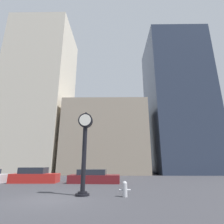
# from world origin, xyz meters

# --- Properties ---
(ground_plane) EXTENTS (200.00, 200.00, 0.00)m
(ground_plane) POSITION_xyz_m (0.00, 0.00, 0.00)
(ground_plane) COLOR #38383D
(building_tall_tower) EXTENTS (11.46, 12.00, 30.84)m
(building_tall_tower) POSITION_xyz_m (-12.11, 24.00, 15.42)
(building_tall_tower) COLOR beige
(building_tall_tower) RESTS_ON ground_plane
(building_storefront_row) EXTENTS (14.55, 12.00, 12.52)m
(building_storefront_row) POSITION_xyz_m (1.63, 24.00, 6.26)
(building_storefront_row) COLOR gray
(building_storefront_row) RESTS_ON ground_plane
(building_glass_modern) EXTENTS (10.95, 12.00, 27.58)m
(building_glass_modern) POSITION_xyz_m (15.92, 24.00, 13.79)
(building_glass_modern) COLOR #2D384C
(building_glass_modern) RESTS_ON ground_plane
(street_clock) EXTENTS (0.88, 0.80, 4.91)m
(street_clock) POSITION_xyz_m (1.44, 1.12, 2.86)
(street_clock) COLOR black
(street_clock) RESTS_ON ground_plane
(car_red) EXTENTS (4.36, 1.88, 1.39)m
(car_red) POSITION_xyz_m (-4.37, 8.03, 0.58)
(car_red) COLOR red
(car_red) RESTS_ON ground_plane
(car_maroon) EXTENTS (4.80, 2.03, 1.22)m
(car_maroon) POSITION_xyz_m (1.32, 7.78, 0.51)
(car_maroon) COLOR maroon
(car_maroon) RESTS_ON ground_plane
(fire_hydrant_near) EXTENTS (0.62, 0.27, 0.80)m
(fire_hydrant_near) POSITION_xyz_m (3.82, 0.79, 0.41)
(fire_hydrant_near) COLOR #B7B7BC
(fire_hydrant_near) RESTS_ON ground_plane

